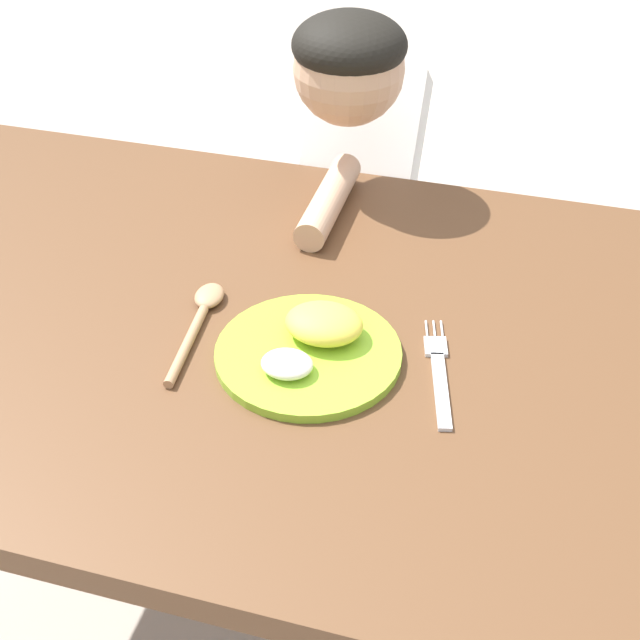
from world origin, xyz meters
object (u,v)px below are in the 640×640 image
plate (312,345)px  fork (439,373)px  spoon (201,315)px  person (360,217)px

plate → fork: 0.17m
spoon → person: (0.10, 0.57, -0.15)m
plate → spoon: size_ratio=1.12×
plate → fork: size_ratio=1.18×
person → plate: bearing=97.0°
spoon → person: 0.59m
fork → person: (-0.25, 0.59, -0.15)m
spoon → person: bearing=-15.3°
spoon → person: size_ratio=0.22×
person → spoon: bearing=80.1°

